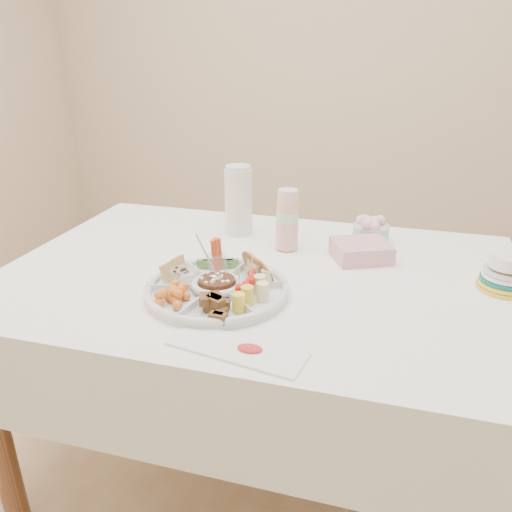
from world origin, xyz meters
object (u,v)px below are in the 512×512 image
(thermos, at_px, (239,200))
(plate_stack, at_px, (506,274))
(party_tray, at_px, (217,287))
(dining_table, at_px, (260,377))

(thermos, xyz_separation_m, plate_stack, (0.83, -0.23, -0.08))
(party_tray, height_order, thermos, thermos)
(party_tray, distance_m, thermos, 0.49)
(dining_table, relative_size, party_tray, 4.00)
(thermos, bearing_deg, party_tray, -79.47)
(plate_stack, bearing_deg, party_tray, -161.95)
(dining_table, relative_size, plate_stack, 10.72)
(party_tray, bearing_deg, plate_stack, 18.05)
(party_tray, bearing_deg, dining_table, 67.35)
(dining_table, distance_m, plate_stack, 0.80)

